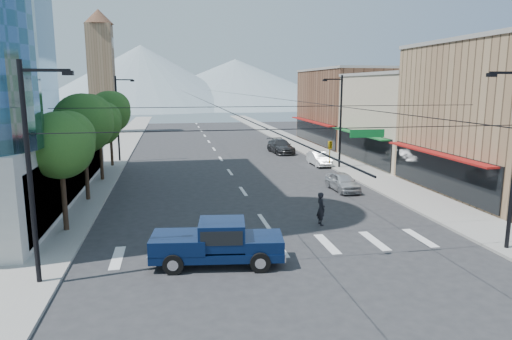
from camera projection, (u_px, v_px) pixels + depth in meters
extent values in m
plane|color=#28282B|center=(289.00, 258.00, 21.56)|extent=(160.00, 160.00, 0.00)
cube|color=gray|center=(118.00, 149.00, 58.04)|extent=(4.00, 120.00, 0.15)
cube|color=gray|center=(300.00, 144.00, 62.36)|extent=(4.00, 120.00, 0.15)
cube|color=tan|center=(417.00, 120.00, 47.53)|extent=(12.00, 14.00, 9.00)
cube|color=brown|center=(357.00, 108.00, 62.90)|extent=(12.00, 18.00, 10.00)
cube|color=#8C6B4C|center=(102.00, 79.00, 76.86)|extent=(4.00, 4.00, 18.00)
cone|color=brown|center=(98.00, 16.00, 74.99)|extent=(4.80, 4.80, 2.40)
cone|color=gray|center=(142.00, 77.00, 161.81)|extent=(80.00, 80.00, 22.00)
cone|color=gray|center=(235.00, 83.00, 178.15)|extent=(90.00, 90.00, 18.00)
cylinder|color=black|center=(64.00, 192.00, 24.92)|extent=(0.28, 0.28, 4.55)
sphere|color=#204918|center=(60.00, 145.00, 24.45)|extent=(3.64, 3.64, 3.64)
sphere|color=#204918|center=(68.00, 137.00, 24.74)|extent=(2.86, 2.86, 2.86)
cylinder|color=black|center=(86.00, 166.00, 31.64)|extent=(0.28, 0.28, 5.11)
sphere|color=#204918|center=(83.00, 123.00, 31.10)|extent=(4.09, 4.09, 4.09)
sphere|color=#204918|center=(90.00, 117.00, 31.39)|extent=(3.21, 3.21, 3.21)
cylinder|color=black|center=(101.00, 155.00, 38.45)|extent=(0.28, 0.28, 4.55)
sphere|color=#204918|center=(99.00, 124.00, 37.98)|extent=(3.64, 3.64, 3.64)
sphere|color=#204918|center=(104.00, 119.00, 38.27)|extent=(2.86, 2.86, 2.86)
cylinder|color=black|center=(111.00, 141.00, 45.17)|extent=(0.28, 0.28, 5.11)
sphere|color=#204918|center=(109.00, 112.00, 44.63)|extent=(4.09, 4.09, 4.09)
sphere|color=#204918|center=(114.00, 108.00, 44.92)|extent=(3.21, 3.21, 3.21)
cylinder|color=black|center=(30.00, 177.00, 17.82)|extent=(0.20, 0.20, 9.00)
cylinder|color=black|center=(297.00, 129.00, 19.46)|extent=(21.60, 0.04, 0.04)
imported|color=gold|center=(330.00, 152.00, 19.92)|extent=(0.16, 0.20, 1.00)
cube|color=#0C6626|center=(367.00, 133.00, 20.08)|extent=(1.60, 0.06, 0.35)
cylinder|color=black|center=(118.00, 120.00, 47.78)|extent=(0.20, 0.20, 9.00)
cube|color=black|center=(124.00, 80.00, 47.19)|extent=(1.80, 0.12, 0.12)
cube|color=black|center=(132.00, 81.00, 47.36)|extent=(0.40, 0.25, 0.18)
cylinder|color=black|center=(341.00, 123.00, 43.94)|extent=(0.20, 0.20, 9.00)
cube|color=black|center=(333.00, 79.00, 43.03)|extent=(1.80, 0.12, 0.12)
cube|color=black|center=(325.00, 80.00, 42.90)|extent=(0.40, 0.25, 0.18)
cube|color=#08183D|center=(217.00, 252.00, 20.71)|extent=(6.13, 2.88, 0.38)
cube|color=#08183D|center=(263.00, 242.00, 20.75)|extent=(1.96, 2.24, 0.59)
cube|color=#08183D|center=(222.00, 234.00, 20.56)|extent=(2.28, 2.23, 1.18)
cube|color=black|center=(222.00, 231.00, 20.54)|extent=(2.07, 2.23, 0.64)
cube|color=#08183D|center=(179.00, 242.00, 20.52)|extent=(2.72, 2.44, 0.70)
cube|color=silver|center=(282.00, 250.00, 20.87)|extent=(0.39, 2.04, 0.38)
cube|color=silver|center=(152.00, 253.00, 20.54)|extent=(0.39, 2.04, 0.32)
cylinder|color=black|center=(260.00, 262.00, 19.84)|extent=(0.94, 0.43, 0.90)
cylinder|color=black|center=(257.00, 246.00, 21.84)|extent=(0.94, 0.43, 0.90)
cylinder|color=black|center=(173.00, 264.00, 19.63)|extent=(0.94, 0.43, 0.90)
cylinder|color=black|center=(178.00, 248.00, 21.63)|extent=(0.94, 0.43, 0.90)
imported|color=black|center=(321.00, 209.00, 26.53)|extent=(0.52, 0.74, 1.94)
imported|color=#AEAFB3|center=(343.00, 182.00, 35.21)|extent=(1.78, 4.16, 1.40)
imported|color=white|center=(319.00, 159.00, 46.30)|extent=(1.49, 4.26, 1.40)
imported|color=#2E2E30|center=(281.00, 146.00, 54.83)|extent=(2.66, 5.75, 1.63)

